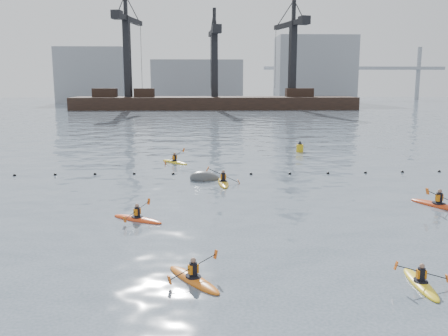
{
  "coord_description": "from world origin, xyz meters",
  "views": [
    {
      "loc": [
        -2.51,
        -13.35,
        7.08
      ],
      "look_at": [
        -1.58,
        9.93,
        2.8
      ],
      "focal_mm": 38.0,
      "sensor_mm": 36.0,
      "label": 1
    }
  ],
  "objects_px": {
    "kayaker_0": "(193,278)",
    "kayaker_2": "(137,218)",
    "kayaker_1": "(421,283)",
    "mooring_buoy": "(206,180)",
    "kayaker_4": "(439,205)",
    "nav_buoy": "(300,148)",
    "kayaker_5": "(175,162)",
    "kayaker_3": "(223,182)"
  },
  "relations": [
    {
      "from": "kayaker_0",
      "to": "kayaker_2",
      "type": "xyz_separation_m",
      "value": [
        -3.08,
        7.71,
        -0.0
      ]
    },
    {
      "from": "kayaker_1",
      "to": "mooring_buoy",
      "type": "relative_size",
      "value": 1.2
    },
    {
      "from": "kayaker_4",
      "to": "mooring_buoy",
      "type": "xyz_separation_m",
      "value": [
        -13.33,
        8.14,
        -0.11
      ]
    },
    {
      "from": "kayaker_1",
      "to": "kayaker_2",
      "type": "bearing_deg",
      "value": 145.53
    },
    {
      "from": "kayaker_2",
      "to": "nav_buoy",
      "type": "relative_size",
      "value": 2.26
    },
    {
      "from": "kayaker_4",
      "to": "kayaker_5",
      "type": "height_order",
      "value": "kayaker_4"
    },
    {
      "from": "kayaker_2",
      "to": "kayaker_4",
      "type": "xyz_separation_m",
      "value": [
        16.88,
        1.98,
        0.02
      ]
    },
    {
      "from": "mooring_buoy",
      "to": "nav_buoy",
      "type": "height_order",
      "value": "nav_buoy"
    },
    {
      "from": "kayaker_4",
      "to": "kayaker_5",
      "type": "distance_m",
      "value": 22.3
    },
    {
      "from": "kayaker_5",
      "to": "nav_buoy",
      "type": "distance_m",
      "value": 13.74
    },
    {
      "from": "kayaker_1",
      "to": "kayaker_4",
      "type": "xyz_separation_m",
      "value": [
        5.79,
        10.38,
        0.02
      ]
    },
    {
      "from": "kayaker_3",
      "to": "kayaker_1",
      "type": "bearing_deg",
      "value": -72.38
    },
    {
      "from": "kayaker_3",
      "to": "kayaker_2",
      "type": "bearing_deg",
      "value": -121.5
    },
    {
      "from": "kayaker_1",
      "to": "kayaker_4",
      "type": "relative_size",
      "value": 0.82
    },
    {
      "from": "kayaker_1",
      "to": "kayaker_3",
      "type": "relative_size",
      "value": 0.83
    },
    {
      "from": "kayaker_3",
      "to": "nav_buoy",
      "type": "bearing_deg",
      "value": 58.02
    },
    {
      "from": "kayaker_0",
      "to": "kayaker_5",
      "type": "distance_m",
      "value": 25.28
    },
    {
      "from": "kayaker_1",
      "to": "kayaker_4",
      "type": "distance_m",
      "value": 11.89
    },
    {
      "from": "kayaker_1",
      "to": "kayaker_5",
      "type": "height_order",
      "value": "kayaker_5"
    },
    {
      "from": "kayaker_5",
      "to": "mooring_buoy",
      "type": "relative_size",
      "value": 1.19
    },
    {
      "from": "kayaker_1",
      "to": "mooring_buoy",
      "type": "height_order",
      "value": "kayaker_1"
    },
    {
      "from": "kayaker_2",
      "to": "mooring_buoy",
      "type": "distance_m",
      "value": 10.72
    },
    {
      "from": "kayaker_1",
      "to": "nav_buoy",
      "type": "height_order",
      "value": "nav_buoy"
    },
    {
      "from": "kayaker_0",
      "to": "nav_buoy",
      "type": "relative_size",
      "value": 2.22
    },
    {
      "from": "kayaker_4",
      "to": "kayaker_2",
      "type": "bearing_deg",
      "value": -23.38
    },
    {
      "from": "kayaker_2",
      "to": "kayaker_3",
      "type": "bearing_deg",
      "value": 2.13
    },
    {
      "from": "kayaker_0",
      "to": "kayaker_1",
      "type": "xyz_separation_m",
      "value": [
        8.01,
        -0.69,
        -0.01
      ]
    },
    {
      "from": "kayaker_0",
      "to": "mooring_buoy",
      "type": "distance_m",
      "value": 17.83
    },
    {
      "from": "kayaker_0",
      "to": "kayaker_3",
      "type": "xyz_separation_m",
      "value": [
        1.71,
        16.39,
        0.01
      ]
    },
    {
      "from": "nav_buoy",
      "to": "kayaker_0",
      "type": "bearing_deg",
      "value": -107.86
    },
    {
      "from": "kayaker_5",
      "to": "mooring_buoy",
      "type": "bearing_deg",
      "value": -112.73
    },
    {
      "from": "kayaker_1",
      "to": "kayaker_2",
      "type": "height_order",
      "value": "kayaker_2"
    },
    {
      "from": "kayaker_0",
      "to": "kayaker_4",
      "type": "bearing_deg",
      "value": 0.23
    },
    {
      "from": "kayaker_0",
      "to": "kayaker_1",
      "type": "distance_m",
      "value": 8.04
    },
    {
      "from": "kayaker_0",
      "to": "kayaker_3",
      "type": "relative_size",
      "value": 0.84
    },
    {
      "from": "kayaker_3",
      "to": "kayaker_5",
      "type": "xyz_separation_m",
      "value": [
        -3.95,
        8.79,
        -0.0
      ]
    },
    {
      "from": "kayaker_2",
      "to": "mooring_buoy",
      "type": "height_order",
      "value": "kayaker_2"
    },
    {
      "from": "kayaker_2",
      "to": "kayaker_5",
      "type": "distance_m",
      "value": 17.49
    },
    {
      "from": "nav_buoy",
      "to": "kayaker_4",
      "type": "bearing_deg",
      "value": -80.21
    },
    {
      "from": "kayaker_0",
      "to": "nav_buoy",
      "type": "distance_m",
      "value": 32.85
    },
    {
      "from": "kayaker_4",
      "to": "kayaker_5",
      "type": "relative_size",
      "value": 1.24
    },
    {
      "from": "kayaker_0",
      "to": "kayaker_5",
      "type": "xyz_separation_m",
      "value": [
        -2.24,
        25.18,
        0.01
      ]
    }
  ]
}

